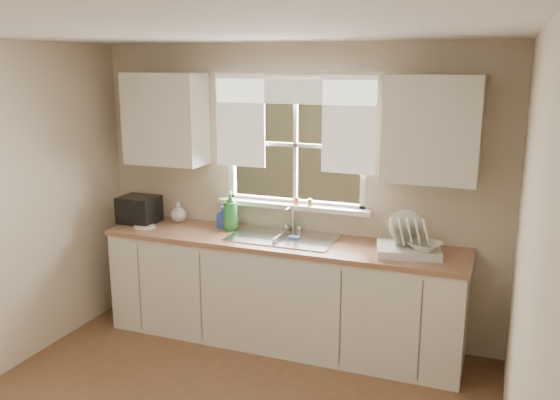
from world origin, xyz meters
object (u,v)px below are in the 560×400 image
at_px(dish_rack, 408,244).
at_px(black_appliance, 139,209).
at_px(soap_bottle_a, 231,211).
at_px(cup, 135,220).

distance_m(dish_rack, black_appliance, 2.44).
xyz_separation_m(soap_bottle_a, black_appliance, (-0.89, -0.07, -0.05)).
bearing_deg(soap_bottle_a, cup, 171.26).
xyz_separation_m(dish_rack, cup, (-2.44, -0.04, -0.03)).
distance_m(dish_rack, soap_bottle_a, 1.56).
distance_m(cup, black_appliance, 0.11).
bearing_deg(soap_bottle_a, dish_rack, -22.37).
bearing_deg(soap_bottle_a, black_appliance, 166.23).
height_order(dish_rack, cup, dish_rack).
relative_size(cup, black_appliance, 0.33).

